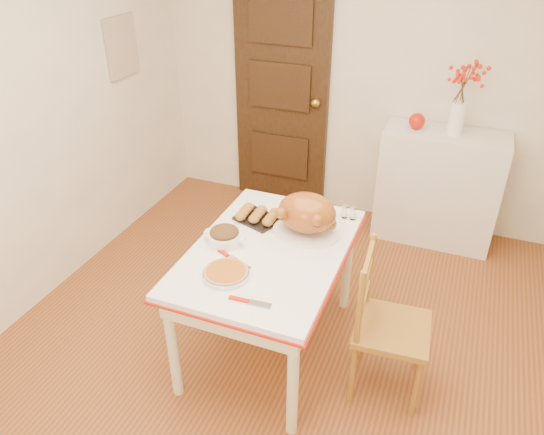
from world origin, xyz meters
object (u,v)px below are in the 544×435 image
at_px(chair_oak, 393,326).
at_px(turkey_platter, 307,215).
at_px(sideboard, 438,187).
at_px(kitchen_table, 269,299).
at_px(pumpkin_pie, 226,272).

distance_m(chair_oak, turkey_platter, 0.79).
bearing_deg(turkey_platter, sideboard, 75.66).
xyz_separation_m(sideboard, turkey_platter, (-0.65, -1.47, 0.41)).
height_order(kitchen_table, pumpkin_pie, pumpkin_pie).
height_order(sideboard, turkey_platter, turkey_platter).
xyz_separation_m(sideboard, pumpkin_pie, (-0.91, -2.02, 0.31)).
relative_size(kitchen_table, pumpkin_pie, 5.06).
height_order(sideboard, kitchen_table, sideboard).
relative_size(kitchen_table, chair_oak, 1.37).
bearing_deg(kitchen_table, sideboard, 64.83).
bearing_deg(kitchen_table, pumpkin_pie, -109.44).
bearing_deg(kitchen_table, turkey_platter, 57.47).
relative_size(turkey_platter, pumpkin_pie, 1.65).
height_order(sideboard, chair_oak, sideboard).
xyz_separation_m(kitchen_table, pumpkin_pie, (-0.11, -0.32, 0.40)).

